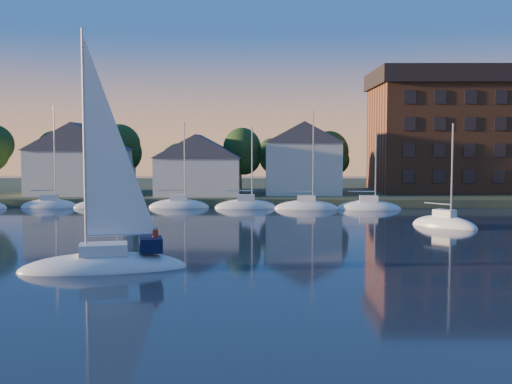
{
  "coord_description": "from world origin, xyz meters",
  "views": [
    {
      "loc": [
        2.5,
        -28.46,
        7.77
      ],
      "look_at": [
        2.01,
        22.0,
        4.01
      ],
      "focal_mm": 45.0,
      "sensor_mm": 36.0,
      "label": 1
    }
  ],
  "objects_px": {
    "clubhouse_centre": "(199,164)",
    "clubhouse_east": "(303,157)",
    "hero_sailboat": "(106,260)",
    "condo_block": "(480,130)",
    "clubhouse_west": "(81,158)",
    "drifting_sailboat_right": "(444,226)"
  },
  "relations": [
    {
      "from": "hero_sailboat",
      "to": "drifting_sailboat_right",
      "type": "height_order",
      "value": "hero_sailboat"
    },
    {
      "from": "drifting_sailboat_right",
      "to": "hero_sailboat",
      "type": "bearing_deg",
      "value": -96.74
    },
    {
      "from": "clubhouse_centre",
      "to": "hero_sailboat",
      "type": "bearing_deg",
      "value": -91.45
    },
    {
      "from": "clubhouse_centre",
      "to": "clubhouse_east",
      "type": "height_order",
      "value": "clubhouse_east"
    },
    {
      "from": "clubhouse_east",
      "to": "hero_sailboat",
      "type": "bearing_deg",
      "value": -107.45
    },
    {
      "from": "clubhouse_west",
      "to": "clubhouse_east",
      "type": "height_order",
      "value": "clubhouse_east"
    },
    {
      "from": "clubhouse_west",
      "to": "drifting_sailboat_right",
      "type": "xyz_separation_m",
      "value": [
        41.69,
        -26.3,
        -5.84
      ]
    },
    {
      "from": "clubhouse_east",
      "to": "hero_sailboat",
      "type": "height_order",
      "value": "hero_sailboat"
    },
    {
      "from": "clubhouse_centre",
      "to": "condo_block",
      "type": "xyz_separation_m",
      "value": [
        40.0,
        7.95,
        4.66
      ]
    },
    {
      "from": "drifting_sailboat_right",
      "to": "clubhouse_east",
      "type": "bearing_deg",
      "value": 158.45
    },
    {
      "from": "condo_block",
      "to": "drifting_sailboat_right",
      "type": "height_order",
      "value": "condo_block"
    },
    {
      "from": "clubhouse_west",
      "to": "clubhouse_centre",
      "type": "height_order",
      "value": "clubhouse_west"
    },
    {
      "from": "clubhouse_west",
      "to": "hero_sailboat",
      "type": "xyz_separation_m",
      "value": [
        14.83,
        -47.28,
        -5.29
      ]
    },
    {
      "from": "clubhouse_west",
      "to": "drifting_sailboat_right",
      "type": "bearing_deg",
      "value": -32.25
    },
    {
      "from": "hero_sailboat",
      "to": "clubhouse_centre",
      "type": "bearing_deg",
      "value": -104.12
    },
    {
      "from": "clubhouse_east",
      "to": "condo_block",
      "type": "height_order",
      "value": "condo_block"
    },
    {
      "from": "condo_block",
      "to": "drifting_sailboat_right",
      "type": "xyz_separation_m",
      "value": [
        -14.31,
        -33.25,
        -9.69
      ]
    },
    {
      "from": "hero_sailboat",
      "to": "drifting_sailboat_right",
      "type": "distance_m",
      "value": 34.09
    },
    {
      "from": "condo_block",
      "to": "clubhouse_centre",
      "type": "bearing_deg",
      "value": -168.76
    },
    {
      "from": "clubhouse_centre",
      "to": "clubhouse_east",
      "type": "relative_size",
      "value": 1.1
    },
    {
      "from": "clubhouse_east",
      "to": "drifting_sailboat_right",
      "type": "height_order",
      "value": "clubhouse_east"
    },
    {
      "from": "clubhouse_centre",
      "to": "clubhouse_east",
      "type": "xyz_separation_m",
      "value": [
        14.0,
        2.0,
        0.87
      ]
    }
  ]
}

